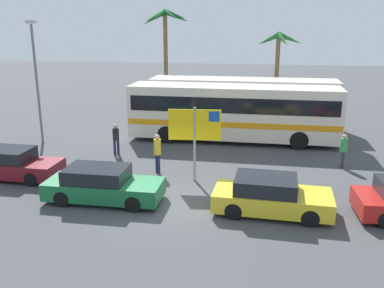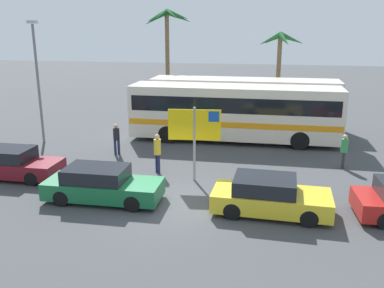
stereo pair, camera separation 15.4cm
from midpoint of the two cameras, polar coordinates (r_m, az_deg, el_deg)
ground at (r=15.92m, az=-2.98°, el=-7.87°), size 120.00×120.00×0.00m
bus_front_coach at (r=23.81m, az=5.48°, el=4.60°), size 11.77×2.53×3.17m
bus_rear_coach at (r=27.01m, az=6.75°, el=5.90°), size 11.77×2.53×3.17m
ferry_sign at (r=17.30m, az=0.27°, el=2.23°), size 2.20×0.27×3.20m
car_maroon at (r=19.72m, az=-23.76°, el=-2.54°), size 4.20×1.66×1.32m
car_green at (r=16.12m, az=-12.44°, el=-5.50°), size 4.40×1.74×1.32m
car_yellow at (r=15.02m, az=10.39°, el=-7.00°), size 4.17×1.95×1.32m
pedestrian_crossing_lot at (r=21.62m, az=-10.57°, el=0.97°), size 0.32×0.32×1.62m
pedestrian_by_bus at (r=20.47m, az=19.85°, el=-0.56°), size 0.32×0.32×1.62m
pedestrian_near_sign at (r=18.63m, az=-4.99°, el=-0.85°), size 0.32×0.32×1.80m
lamp_post_left_side at (r=24.64m, az=-20.69°, el=8.48°), size 0.56×0.20×6.69m
palm_tree_seaside at (r=31.59m, az=11.52°, el=12.63°), size 3.37×3.40×6.01m
palm_tree_inland at (r=33.12m, az=-3.81°, el=15.76°), size 3.80×3.89×7.66m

